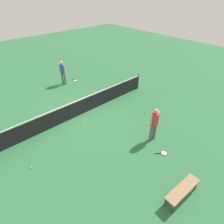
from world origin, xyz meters
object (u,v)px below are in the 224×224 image
tennis_ball_near_player (145,112)px  tennis_ball_stray_left (82,124)px  courtside_bench (183,190)px  tennis_ball_by_net (147,124)px  tennis_ball_midcourt (31,167)px  player_near_side (154,122)px  tennis_ball_baseline (141,115)px  tennis_racket_far_player (75,81)px  tennis_racket_near_player (163,153)px  tennis_ball_stray_right (118,125)px  player_far_side (62,71)px

tennis_ball_near_player → tennis_ball_stray_left: same height
courtside_bench → tennis_ball_by_net: bearing=55.8°
tennis_ball_midcourt → tennis_ball_by_net: bearing=-13.3°
player_near_side → tennis_ball_stray_left: (-1.82, 3.13, -0.98)m
tennis_ball_midcourt → tennis_ball_baseline: bearing=-5.5°
tennis_racket_far_player → tennis_ball_baseline: bearing=-88.2°
tennis_ball_near_player → courtside_bench: courtside_bench is taller
tennis_racket_near_player → tennis_ball_baseline: (1.45, 2.53, 0.02)m
tennis_ball_stray_right → tennis_ball_baseline: bearing=-8.5°
tennis_racket_near_player → tennis_ball_stray_left: size_ratio=8.62×
tennis_ball_by_net → tennis_ball_baseline: 0.87m
tennis_ball_stray_right → tennis_ball_near_player: bearing=-4.6°
player_far_side → tennis_ball_stray_right: bearing=-94.8°
player_far_side → tennis_racket_near_player: 9.04m
tennis_ball_baseline → tennis_racket_near_player: bearing=-119.9°
player_far_side → tennis_ball_baseline: 6.61m
tennis_racket_near_player → tennis_ball_baseline: bearing=60.1°
tennis_ball_stray_right → tennis_racket_near_player: bearing=-87.1°
tennis_racket_near_player → tennis_ball_stray_left: (-1.45, 4.06, 0.02)m
tennis_ball_by_net → tennis_ball_midcourt: size_ratio=1.00×
tennis_ball_stray_left → tennis_ball_near_player: bearing=-23.6°
player_near_side → tennis_ball_stray_right: 2.14m
tennis_ball_midcourt → tennis_ball_stray_right: bearing=-4.4°
tennis_ball_near_player → courtside_bench: (-3.16, -4.22, 0.38)m
tennis_ball_stray_left → tennis_ball_by_net: bearing=-42.7°
player_far_side → tennis_racket_near_player: bearing=-92.4°
tennis_ball_near_player → tennis_ball_midcourt: (-6.49, 0.51, 0.00)m
tennis_racket_near_player → courtside_bench: bearing=-128.5°
player_far_side → tennis_racket_far_player: 1.33m
tennis_ball_by_net → tennis_ball_baseline: (0.43, 0.75, 0.00)m
tennis_racket_near_player → tennis_ball_by_net: tennis_ball_by_net is taller
tennis_racket_near_player → tennis_ball_by_net: (1.02, 1.78, 0.02)m
tennis_ball_midcourt → tennis_racket_near_player: bearing=-34.1°
player_far_side → courtside_bench: size_ratio=1.12×
tennis_racket_far_player → tennis_ball_by_net: (-0.23, -7.11, 0.02)m
player_far_side → tennis_ball_stray_left: player_far_side is taller
tennis_ball_near_player → tennis_ball_stray_right: bearing=175.4°
tennis_ball_by_net → courtside_bench: size_ratio=0.04×
tennis_racket_near_player → tennis_ball_stray_right: bearing=92.9°
tennis_ball_midcourt → tennis_ball_baseline: (6.07, -0.58, 0.00)m
tennis_racket_near_player → tennis_ball_near_player: size_ratio=8.62×
tennis_ball_stray_left → tennis_racket_near_player: bearing=-70.4°
player_near_side → player_far_side: bearing=90.0°
tennis_ball_midcourt → tennis_ball_stray_left: size_ratio=1.00×
player_near_side → tennis_ball_stray_left: 3.75m
tennis_ball_baseline → tennis_ball_stray_right: bearing=171.5°
tennis_ball_baseline → tennis_ball_stray_right: 1.61m
player_near_side → tennis_ball_by_net: 1.45m
tennis_racket_far_player → player_near_side: bearing=-96.3°
tennis_ball_baseline → tennis_ball_stray_left: same height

